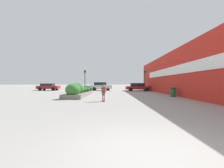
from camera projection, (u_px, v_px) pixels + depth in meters
ground_plane at (151, 154)px, 3.07m from camera, size 300.00×300.00×0.00m
building_wall_right at (182, 72)px, 16.00m from camera, size 0.67×34.91×5.29m
planter_box at (81, 91)px, 17.19m from camera, size 2.01×8.26×1.46m
skateboard at (104, 100)px, 11.93m from camera, size 0.25×0.63×0.10m
skateboarder at (104, 91)px, 11.92m from camera, size 1.18×0.22×1.26m
trash_bin at (174, 92)px, 15.77m from camera, size 0.57×0.57×0.96m
car_leftmost at (189, 87)px, 26.97m from camera, size 4.61×1.84×1.63m
car_center_left at (49, 87)px, 29.58m from camera, size 4.09×2.06×1.38m
car_center_right at (102, 86)px, 29.74m from camera, size 4.28×2.03×1.61m
car_rightmost at (139, 87)px, 27.61m from camera, size 4.60×1.90×1.46m
traffic_light_left at (86, 77)px, 24.47m from camera, size 0.28×0.30×3.56m
traffic_light_right at (146, 77)px, 24.25m from camera, size 0.28×0.30×3.48m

